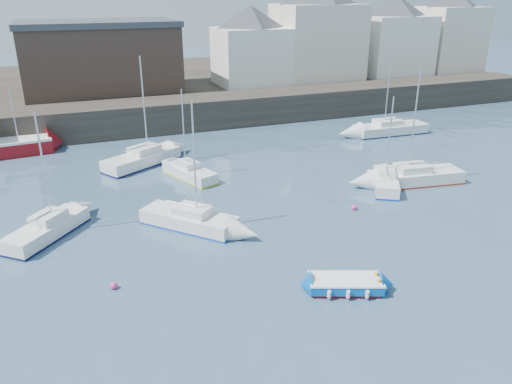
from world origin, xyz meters
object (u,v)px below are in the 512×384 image
object	(u,v)px
sailboat_c	(386,181)
blue_dinghy	(345,284)
sailboat_f	(189,172)
buoy_mid	(354,210)
buoy_near	(114,289)
sailboat_b	(189,220)
buoy_far	(156,207)
sailboat_h	(142,159)
sailboat_d	(415,176)
sailboat_g	(390,129)
sailboat_a	(47,229)

from	to	relation	value
sailboat_c	blue_dinghy	bearing A→B (deg)	-132.48
sailboat_f	buoy_mid	bearing A→B (deg)	-48.83
buoy_near	sailboat_b	bearing A→B (deg)	45.62
sailboat_f	buoy_near	xyz separation A→B (m)	(-7.26, -13.57, -0.47)
sailboat_f	buoy_far	size ratio (longest dim) A/B	16.89
sailboat_h	buoy_far	xyz separation A→B (m)	(-0.63, -9.00, -0.57)
sailboat_d	sailboat_c	bearing A→B (deg)	179.40
buoy_near	buoy_far	world-z (taller)	buoy_far
blue_dinghy	sailboat_g	size ratio (longest dim) A/B	0.40
blue_dinghy	sailboat_c	bearing A→B (deg)	47.52
sailboat_c	buoy_near	distance (m)	21.00
sailboat_g	buoy_far	distance (m)	27.04
sailboat_d	sailboat_h	distance (m)	21.55
buoy_mid	sailboat_g	bearing A→B (deg)	47.98
sailboat_c	sailboat_h	distance (m)	19.39
sailboat_b	sailboat_c	xyz separation A→B (m)	(14.89, 1.15, -0.01)
sailboat_h	buoy_far	bearing A→B (deg)	-94.00
sailboat_g	buoy_far	xyz separation A→B (m)	(-25.27, -9.62, -0.54)
sailboat_b	sailboat_g	xyz separation A→B (m)	(23.95, 13.33, 0.03)
sailboat_g	sailboat_a	bearing A→B (deg)	-160.15
sailboat_h	buoy_near	distance (m)	18.48
buoy_near	buoy_far	distance (m)	9.71
sailboat_c	sailboat_f	xyz separation A→B (m)	(-12.75, 7.20, -0.03)
sailboat_b	sailboat_h	size ratio (longest dim) A/B	0.90
sailboat_d	sailboat_h	world-z (taller)	sailboat_d
sailboat_h	sailboat_d	bearing A→B (deg)	-32.52
sailboat_a	buoy_mid	distance (m)	18.96
blue_dinghy	sailboat_h	size ratio (longest dim) A/B	0.44
sailboat_c	sailboat_a	bearing A→B (deg)	178.39
sailboat_g	sailboat_b	bearing A→B (deg)	-150.90
sailboat_a	sailboat_g	distance (m)	33.98
buoy_far	sailboat_c	bearing A→B (deg)	-8.99
buoy_mid	sailboat_b	bearing A→B (deg)	172.49
sailboat_a	buoy_mid	xyz separation A→B (m)	(18.68, -3.20, -0.51)
sailboat_f	sailboat_c	bearing A→B (deg)	-29.45
sailboat_h	sailboat_b	bearing A→B (deg)	-86.92
sailboat_b	buoy_near	xyz separation A→B (m)	(-5.11, -5.22, -0.51)
sailboat_a	buoy_far	world-z (taller)	sailboat_a
buoy_mid	sailboat_d	bearing A→B (deg)	20.35
sailboat_b	sailboat_d	distance (m)	17.53
sailboat_f	sailboat_g	xyz separation A→B (m)	(21.81, 4.99, 0.06)
sailboat_c	sailboat_g	world-z (taller)	sailboat_g
sailboat_c	sailboat_d	size ratio (longest dim) A/B	0.74
sailboat_a	sailboat_h	bearing A→B (deg)	56.15
sailboat_d	buoy_far	bearing A→B (deg)	172.16
sailboat_c	sailboat_d	distance (m)	2.60
blue_dinghy	sailboat_d	xyz separation A→B (m)	(12.31, 10.58, 0.17)
sailboat_a	buoy_near	distance (m)	7.61
blue_dinghy	sailboat_h	bearing A→B (deg)	104.82
sailboat_c	sailboat_d	xyz separation A→B (m)	(2.60, -0.03, 0.04)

